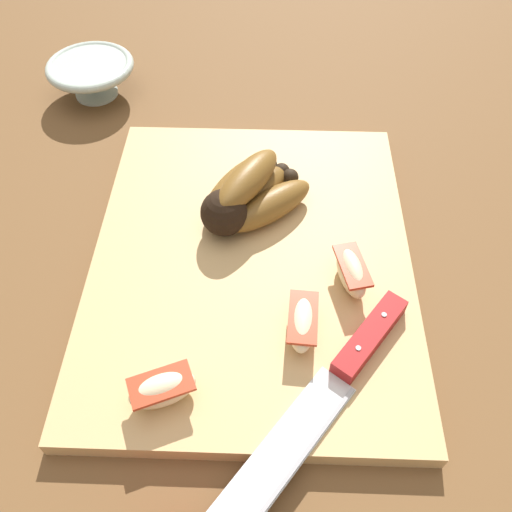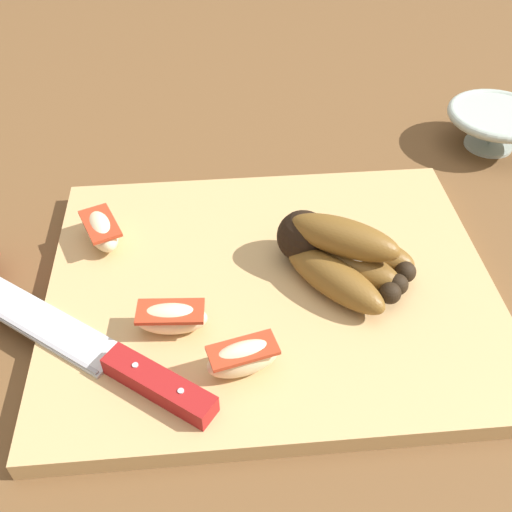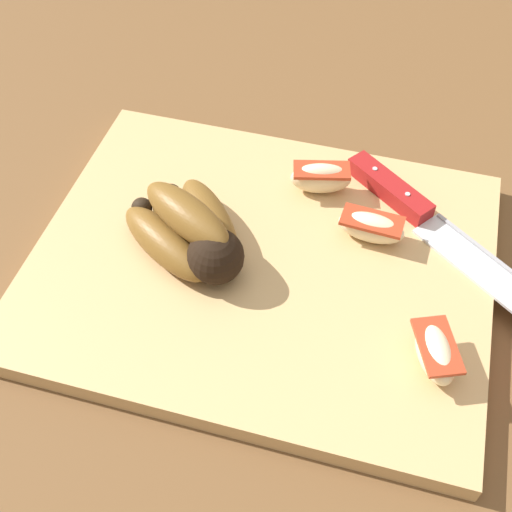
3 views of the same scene
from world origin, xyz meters
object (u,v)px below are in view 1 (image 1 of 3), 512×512
at_px(chefs_knife, 341,375).
at_px(apple_wedge_far, 302,322).
at_px(apple_wedge_middle, 162,389).
at_px(apple_wedge_near, 351,272).
at_px(ceramic_bowl, 92,76).
at_px(banana_bunch, 248,195).

distance_m(chefs_knife, apple_wedge_far, 0.06).
bearing_deg(apple_wedge_far, apple_wedge_middle, 120.47).
relative_size(chefs_knife, apple_wedge_middle, 3.73).
relative_size(apple_wedge_near, ceramic_bowl, 0.52).
height_order(apple_wedge_near, apple_wedge_far, apple_wedge_near).
distance_m(chefs_knife, apple_wedge_near, 0.11).
distance_m(banana_bunch, apple_wedge_middle, 0.24).
relative_size(apple_wedge_near, apple_wedge_far, 1.00).
bearing_deg(apple_wedge_near, chefs_knife, 171.58).
xyz_separation_m(banana_bunch, apple_wedge_far, (-0.16, -0.06, -0.01)).
bearing_deg(apple_wedge_near, ceramic_bowl, 44.66).
xyz_separation_m(banana_bunch, ceramic_bowl, (0.24, 0.23, -0.01)).
bearing_deg(ceramic_bowl, apple_wedge_far, -144.20).
height_order(apple_wedge_middle, apple_wedge_far, apple_wedge_middle).
relative_size(banana_bunch, apple_wedge_near, 2.15).
relative_size(banana_bunch, apple_wedge_middle, 2.13).
xyz_separation_m(chefs_knife, apple_wedge_far, (0.05, 0.03, 0.01)).
height_order(chefs_knife, ceramic_bowl, ceramic_bowl).
height_order(banana_bunch, chefs_knife, banana_bunch).
bearing_deg(apple_wedge_far, ceramic_bowl, 35.80).
bearing_deg(banana_bunch, apple_wedge_middle, 164.40).
distance_m(banana_bunch, apple_wedge_far, 0.17).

